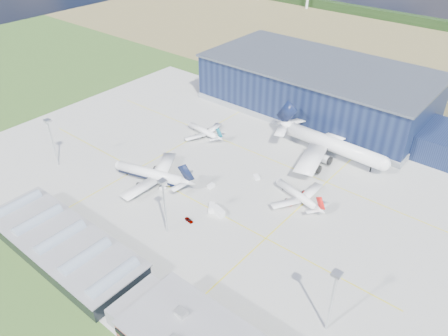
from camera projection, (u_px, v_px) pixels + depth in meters
ground at (202, 185)px, 184.46m from camera, size 600.00×600.00×0.00m
apron at (217, 174)px, 190.87m from camera, size 220.00×160.00×0.08m
farmland at (398, 52)px, 325.88m from camera, size 600.00×220.00×0.01m
treeline at (435, 23)px, 375.09m from camera, size 600.00×8.00×8.00m
hangar at (321, 91)px, 237.48m from camera, size 145.00×62.00×26.10m
glass_concourse at (68, 249)px, 147.26m from camera, size 78.00×23.00×8.60m
light_mast_west at (51, 135)px, 188.41m from camera, size 2.60×2.60×23.00m
light_mast_center at (164, 198)px, 151.33m from camera, size 2.60×2.60×23.00m
light_mast_east at (333, 292)px, 116.91m from camera, size 2.60×2.60×23.00m
airliner_navy at (150, 169)px, 182.78m from camera, size 48.39×47.80×12.85m
airliner_red at (298, 192)px, 172.82m from camera, size 33.55×33.13×8.95m
airliner_widebody at (335, 138)px, 197.38m from camera, size 62.66×61.39×19.80m
airliner_regional at (204, 128)px, 217.37m from camera, size 27.27×26.78×8.17m
gse_tug_b at (155, 177)px, 188.16m from camera, size 2.94×3.46×1.27m
gse_van_a at (218, 211)px, 167.51m from camera, size 6.55×4.16×2.65m
gse_cart_a at (211, 186)px, 182.48m from camera, size 2.26×3.28×1.38m
gse_van_b at (212, 208)px, 169.73m from camera, size 4.63×5.30×2.24m
gse_cart_b at (256, 177)px, 187.84m from camera, size 3.96×3.69×1.43m
airstair at (167, 183)px, 182.22m from camera, size 2.96×5.87×3.60m
car_a at (189, 220)px, 164.28m from camera, size 3.98×2.01×1.30m
car_b at (222, 323)px, 126.31m from camera, size 3.74×1.58×1.20m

